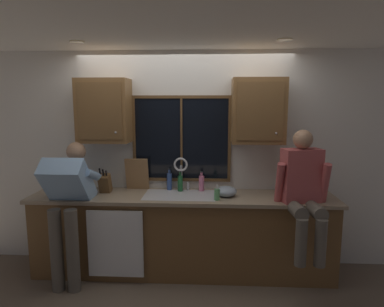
{
  "coord_description": "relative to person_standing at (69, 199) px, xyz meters",
  "views": [
    {
      "loc": [
        0.31,
        -3.93,
        1.96
      ],
      "look_at": [
        0.11,
        -0.3,
        1.4
      ],
      "focal_mm": 31.18,
      "sensor_mm": 36.0,
      "label": 1
    }
  ],
  "objects": [
    {
      "name": "window_frame_bottom",
      "position": [
        1.15,
        0.58,
        0.09
      ],
      "size": [
        1.17,
        0.02,
        0.04
      ],
      "primitive_type": "cube",
      "color": "brown"
    },
    {
      "name": "bottle_amber_small",
      "position": [
        1.01,
        0.52,
        0.08
      ],
      "size": [
        0.06,
        0.06,
        0.26
      ],
      "color": "#334C8C",
      "rests_on": "countertop"
    },
    {
      "name": "ceiling",
      "position": [
        1.19,
        -1.01,
        1.62
      ],
      "size": [
        5.75,
        4.4,
        0.04
      ],
      "primitive_type": "cube",
      "color": "white"
    },
    {
      "name": "window_mullion_center",
      "position": [
        1.15,
        0.57,
        0.58
      ],
      "size": [
        0.02,
        0.02,
        0.95
      ],
      "primitive_type": "cube",
      "color": "brown"
    },
    {
      "name": "bottle_tall_clear",
      "position": [
        1.4,
        0.49,
        0.07
      ],
      "size": [
        0.06,
        0.06,
        0.24
      ],
      "color": "pink",
      "rests_on": "countertop"
    },
    {
      "name": "knife_block",
      "position": [
        0.29,
        0.35,
        0.08
      ],
      "size": [
        0.12,
        0.18,
        0.32
      ],
      "color": "brown",
      "rests_on": "countertop"
    },
    {
      "name": "ceiling_downlight_right",
      "position": [
        2.19,
        -0.01,
        1.6
      ],
      "size": [
        0.14,
        0.14,
        0.01
      ],
      "primitive_type": "cylinder",
      "color": "#FFEAB2"
    },
    {
      "name": "window_frame_top",
      "position": [
        1.15,
        0.58,
        1.07
      ],
      "size": [
        1.17,
        0.02,
        0.04
      ],
      "primitive_type": "cube",
      "color": "brown"
    },
    {
      "name": "person_standing",
      "position": [
        0.0,
        0.0,
        0.0
      ],
      "size": [
        0.53,
        0.71,
        1.52
      ],
      "color": "#595147",
      "rests_on": "floor"
    },
    {
      "name": "back_wall",
      "position": [
        1.19,
        0.65,
        0.33
      ],
      "size": [
        5.75,
        0.12,
        2.55
      ],
      "primitive_type": "cube",
      "color": "silver",
      "rests_on": "floor"
    },
    {
      "name": "bottle_green_glass",
      "position": [
        1.15,
        0.46,
        0.07
      ],
      "size": [
        0.06,
        0.06,
        0.24
      ],
      "color": "#1E592D",
      "rests_on": "countertop"
    },
    {
      "name": "mixing_bowl",
      "position": [
        1.68,
        0.28,
        0.03
      ],
      "size": [
        0.23,
        0.23,
        0.12
      ],
      "primitive_type": "ellipsoid",
      "color": "#8C99A8",
      "rests_on": "countertop"
    },
    {
      "name": "sink",
      "position": [
        1.15,
        0.29,
        -0.12
      ],
      "size": [
        0.8,
        0.46,
        0.21
      ],
      "color": "#B7B7BC",
      "rests_on": "lower_cabinet_run"
    },
    {
      "name": "upper_cabinet_left",
      "position": [
        0.28,
        0.42,
        0.91
      ],
      "size": [
        0.58,
        0.36,
        0.72
      ],
      "color": "brown"
    },
    {
      "name": "window_glass",
      "position": [
        1.15,
        0.59,
        0.58
      ],
      "size": [
        1.1,
        0.02,
        0.95
      ],
      "primitive_type": "cube",
      "color": "black"
    },
    {
      "name": "person_sitting_on_counter",
      "position": [
        2.45,
        0.02,
        0.16
      ],
      "size": [
        0.54,
        0.63,
        1.26
      ],
      "color": "#595147",
      "rests_on": "countertop"
    },
    {
      "name": "upper_cabinet_right",
      "position": [
        2.02,
        0.42,
        0.91
      ],
      "size": [
        0.58,
        0.36,
        0.72
      ],
      "color": "brown"
    },
    {
      "name": "countertop",
      "position": [
        1.19,
        0.28,
        -0.05
      ],
      "size": [
        3.41,
        0.62,
        0.04
      ],
      "primitive_type": "cube",
      "color": "gray",
      "rests_on": "lower_cabinet_run"
    },
    {
      "name": "faucet",
      "position": [
        1.16,
        0.47,
        0.23
      ],
      "size": [
        0.18,
        0.09,
        0.4
      ],
      "color": "silver",
      "rests_on": "countertop"
    },
    {
      "name": "dishwasher_front",
      "position": [
        0.49,
        -0.01,
        -0.49
      ],
      "size": [
        0.6,
        0.02,
        0.74
      ],
      "primitive_type": "cube",
      "color": "white"
    },
    {
      "name": "cutting_board",
      "position": [
        0.63,
        0.5,
        0.16
      ],
      "size": [
        0.27,
        0.1,
        0.38
      ],
      "primitive_type": "cube",
      "rotation": [
        0.21,
        0.0,
        0.0
      ],
      "color": "#997047",
      "rests_on": "countertop"
    },
    {
      "name": "ceiling_downlight_left",
      "position": [
        0.18,
        -0.01,
        1.6
      ],
      "size": [
        0.14,
        0.14,
        0.01
      ],
      "primitive_type": "cylinder",
      "color": "#FFEAB2"
    },
    {
      "name": "soap_dispenser",
      "position": [
        1.57,
        0.12,
        0.04
      ],
      "size": [
        0.06,
        0.07,
        0.17
      ],
      "color": "#59A566",
      "rests_on": "countertop"
    },
    {
      "name": "window_frame_right",
      "position": [
        1.72,
        0.58,
        0.58
      ],
      "size": [
        0.03,
        0.02,
        0.95
      ],
      "primitive_type": "cube",
      "color": "brown"
    },
    {
      "name": "lower_cabinet_run",
      "position": [
        1.19,
        0.3,
        -0.51
      ],
      "size": [
        3.35,
        0.58,
        0.88
      ],
      "primitive_type": "cube",
      "color": "brown",
      "rests_on": "floor"
    },
    {
      "name": "window_frame_left",
      "position": [
        0.59,
        0.58,
        0.58
      ],
      "size": [
        0.03,
        0.02,
        0.95
      ],
      "primitive_type": "cube",
      "color": "brown"
    }
  ]
}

